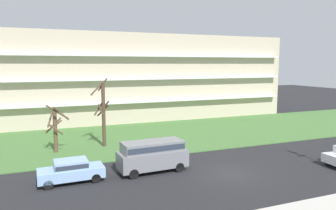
{
  "coord_description": "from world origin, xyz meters",
  "views": [
    {
      "loc": [
        -12.89,
        -19.83,
        8.1
      ],
      "look_at": [
        -2.58,
        6.0,
        4.57
      ],
      "focal_mm": 34.37,
      "sensor_mm": 36.0,
      "label": 1
    }
  ],
  "objects_px": {
    "tree_far_left": "(55,128)",
    "tree_left": "(103,112)",
    "sedan_blue_near_left": "(71,170)",
    "van_gray_center_left": "(153,154)"
  },
  "relations": [
    {
      "from": "tree_far_left",
      "to": "van_gray_center_left",
      "type": "distance_m",
      "value": 10.48
    },
    {
      "from": "tree_far_left",
      "to": "tree_left",
      "type": "height_order",
      "value": "tree_left"
    },
    {
      "from": "tree_left",
      "to": "van_gray_center_left",
      "type": "bearing_deg",
      "value": -76.89
    },
    {
      "from": "tree_far_left",
      "to": "sedan_blue_near_left",
      "type": "relative_size",
      "value": 1.04
    },
    {
      "from": "tree_far_left",
      "to": "sedan_blue_near_left",
      "type": "bearing_deg",
      "value": -85.76
    },
    {
      "from": "tree_far_left",
      "to": "tree_left",
      "type": "bearing_deg",
      "value": 9.22
    },
    {
      "from": "tree_left",
      "to": "sedan_blue_near_left",
      "type": "distance_m",
      "value": 10.01
    },
    {
      "from": "tree_left",
      "to": "van_gray_center_left",
      "type": "xyz_separation_m",
      "value": [
        2.06,
        -8.85,
        -2.09
      ]
    },
    {
      "from": "tree_far_left",
      "to": "tree_left",
      "type": "relative_size",
      "value": 0.68
    },
    {
      "from": "tree_left",
      "to": "sedan_blue_near_left",
      "type": "height_order",
      "value": "tree_left"
    }
  ]
}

